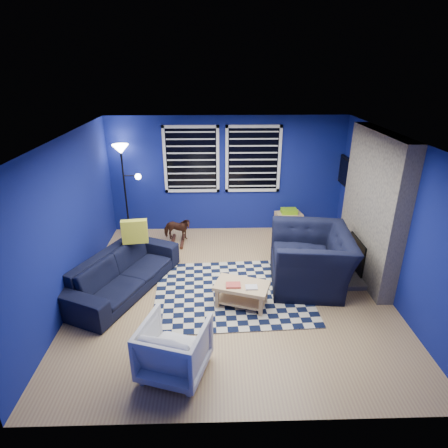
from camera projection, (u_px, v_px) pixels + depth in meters
name	position (u px, v px, depth m)	size (l,w,h in m)	color
floor	(232.00, 289.00, 6.24)	(5.00, 5.00, 0.00)	tan
ceiling	(233.00, 138.00, 5.24)	(5.00, 5.00, 0.00)	white
wall_back	(227.00, 175.00, 8.03)	(5.00, 5.00, 0.00)	navy
wall_left	(68.00, 222.00, 5.68)	(5.00, 5.00, 0.00)	navy
wall_right	(393.00, 219.00, 5.80)	(5.00, 5.00, 0.00)	navy
fireplace	(371.00, 210.00, 6.28)	(0.65, 2.00, 2.50)	gray
window_left	(191.00, 160.00, 7.84)	(1.17, 0.06, 1.42)	black
window_right	(253.00, 159.00, 7.87)	(1.17, 0.06, 1.42)	black
tv	(348.00, 174.00, 7.57)	(0.07, 1.00, 0.58)	black
rug	(232.00, 292.00, 6.15)	(2.50, 2.00, 0.02)	black
sofa	(123.00, 272.00, 6.12)	(0.86, 2.20, 0.64)	black
armchair_big	(311.00, 259.00, 6.24)	(1.26, 1.44, 0.94)	black
armchair_bent	(174.00, 348.00, 4.46)	(0.75, 0.77, 0.70)	gray
rocking_horse	(177.00, 229.00, 7.71)	(0.59, 0.27, 0.49)	#482B17
coffee_table	(242.00, 290.00, 5.72)	(0.91, 0.70, 0.41)	#DCBB7C
cabinet	(288.00, 222.00, 8.24)	(0.60, 0.45, 0.55)	#DCBB7C
floor_lamp	(123.00, 162.00, 7.60)	(0.54, 0.33, 1.97)	black
throw_pillow	(135.00, 232.00, 6.33)	(0.43, 0.13, 0.41)	gold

